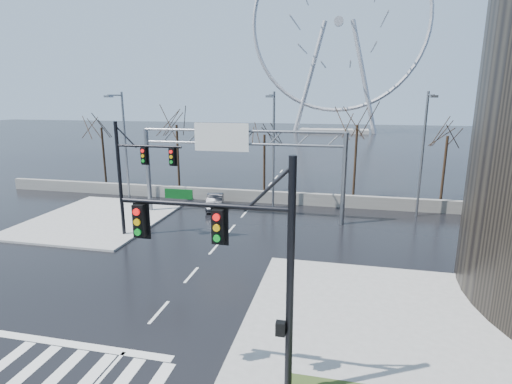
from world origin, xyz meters
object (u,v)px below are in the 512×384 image
(ferris_wheel, at_px, (338,29))
(car, at_px, (215,202))
(signal_mast_near, at_px, (246,256))
(sign_gantry, at_px, (236,154))
(signal_mast_far, at_px, (134,169))

(ferris_wheel, bearing_deg, car, -95.78)
(signal_mast_near, relative_size, sign_gantry, 0.49)
(signal_mast_near, distance_m, signal_mast_far, 17.03)
(signal_mast_far, xyz_separation_m, car, (2.97, 8.04, -4.19))
(sign_gantry, bearing_deg, ferris_wheel, 86.16)
(sign_gantry, distance_m, car, 5.58)
(ferris_wheel, bearing_deg, signal_mast_near, -89.92)
(signal_mast_far, bearing_deg, ferris_wheel, 82.80)
(ferris_wheel, relative_size, car, 13.12)
(signal_mast_near, bearing_deg, signal_mast_far, 130.26)
(car, bearing_deg, signal_mast_near, -82.86)
(sign_gantry, distance_m, ferris_wheel, 82.91)
(signal_mast_near, xyz_separation_m, sign_gantry, (-5.52, 19.00, 0.31))
(sign_gantry, height_order, ferris_wheel, ferris_wheel)
(sign_gantry, xyz_separation_m, car, (-2.52, 2.04, -4.54))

